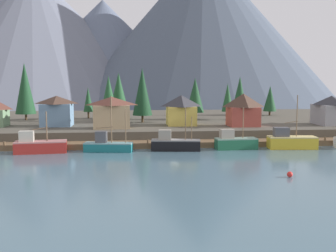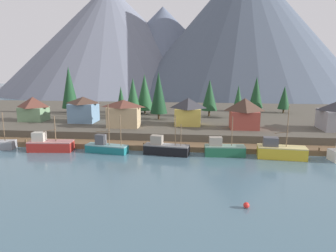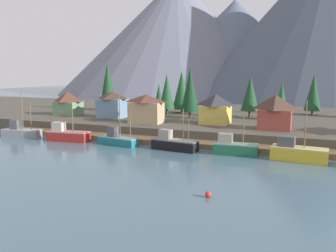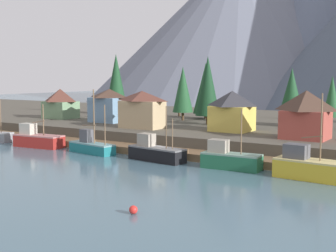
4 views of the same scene
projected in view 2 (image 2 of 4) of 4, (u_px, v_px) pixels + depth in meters
The scene contains 27 objects.
ground_plane at pixel (174, 132), 77.57m from camera, with size 400.00×400.00×1.00m, color #476675.
dock at pixel (166, 146), 59.81m from camera, with size 80.00×4.00×1.60m.
shoreline_bank at pixel (178, 118), 88.94m from camera, with size 400.00×56.00×2.50m, color #4C473D.
mountain_west_peak at pixel (110, 39), 203.68m from camera, with size 141.52×141.52×68.67m, color slate.
mountain_central_peak at pixel (163, 49), 205.07m from camera, with size 109.98×109.98×54.71m, color slate.
mountain_east_peak at pixel (244, 28), 177.66m from camera, with size 133.29×133.29×76.29m, color #475160.
fishing_boat_red at pixel (49, 145), 58.19m from camera, with size 8.42×3.62×6.75m.
fishing_boat_teal at pixel (106, 147), 57.15m from camera, with size 8.20×3.49×9.20m.
fishing_boat_black at pixel (165, 148), 55.90m from camera, with size 8.44×3.50×7.28m.
fishing_boat_green at pixel (223, 149), 55.04m from camera, with size 7.25×2.82×7.19m.
fishing_boat_yellow at pixel (280, 151), 53.56m from camera, with size 8.41×3.63×9.31m.
house_red at pixel (244, 113), 66.41m from camera, with size 6.30×5.39×6.66m.
house_green at pixel (33, 109), 76.24m from camera, with size 6.32×5.17×5.99m.
house_blue at pixel (84, 109), 74.54m from camera, with size 6.37×5.91×6.18m.
house_yellow at pixel (188, 111), 70.70m from camera, with size 6.15×5.66×6.28m.
house_grey at pixel (336, 115), 65.23m from camera, with size 6.27×7.32×6.11m.
house_tan at pixel (124, 113), 68.08m from camera, with size 7.31×4.26×6.15m.
conifer_near_left at pixel (238, 98), 79.46m from camera, with size 2.74×2.74×8.66m.
conifer_near_right at pixel (133, 94), 82.50m from camera, with size 3.95×3.95×10.42m.
conifer_mid_left at pixel (210, 95), 82.57m from camera, with size 4.30×4.30×9.99m.
conifer_mid_right at pixel (121, 97), 90.80m from camera, with size 2.43×2.43×7.65m.
conifer_back_left at pixel (69, 87), 88.34m from camera, with size 4.74×4.74×13.48m.
conifer_back_right at pixel (159, 93), 77.41m from camera, with size 4.37×4.37×12.10m.
conifer_centre at pixel (256, 92), 91.97m from camera, with size 4.22×4.22×10.44m.
conifer_far_left at pixel (145, 92), 87.29m from camera, with size 4.98×4.98×11.25m.
conifer_far_right at pixel (284, 97), 88.93m from camera, with size 3.51×3.51×7.93m.
channel_buoy at pixel (246, 205), 34.69m from camera, with size 0.70×0.70×0.70m, color red.
Camera 2 is at (6.87, -55.56, 15.81)m, focal length 32.69 mm.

